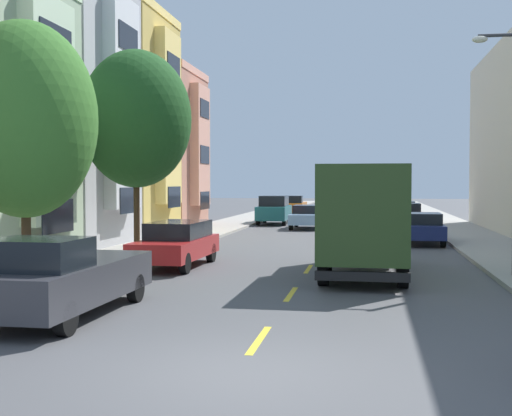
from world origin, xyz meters
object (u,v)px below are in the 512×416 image
object	(u,v)px
delivery_box_truck	(364,214)
parked_hatchback_burgundy	(407,214)
parked_wagon_red	(177,243)
moving_sky_sedan	(307,216)
street_lamp	(511,134)
parked_wagon_silver	(397,206)
parked_sedan_white	(403,210)
street_tree_second	(136,119)
parked_suv_teal	(274,210)
parked_sedan_champagne	(395,204)
parked_sedan_navy	(423,228)
street_tree_nearest	(25,120)
parked_pickup_orange	(293,206)
parked_pickup_charcoal	(61,278)

from	to	relation	value
delivery_box_truck	parked_hatchback_burgundy	xyz separation A→B (m)	(2.59, 23.91, -1.12)
delivery_box_truck	parked_wagon_red	bearing A→B (deg)	168.84
moving_sky_sedan	street_lamp	bearing A→B (deg)	-69.43
street_lamp	parked_wagon_silver	world-z (taller)	street_lamp
parked_wagon_silver	parked_sedan_white	distance (m)	7.49
street_tree_second	parked_suv_teal	size ratio (longest dim) A/B	1.54
parked_sedan_white	parked_sedan_champagne	xyz separation A→B (m)	(-0.07, 13.53, 0.00)
parked_sedan_navy	parked_sedan_champagne	size ratio (longest dim) A/B	1.00
street_tree_nearest	parked_sedan_white	distance (m)	37.52
parked_pickup_orange	street_lamp	bearing A→B (deg)	-73.97
street_tree_nearest	parked_pickup_orange	xyz separation A→B (m)	(2.05, 40.83, -3.53)
parked_pickup_charcoal	street_lamp	bearing A→B (deg)	34.93
parked_suv_teal	parked_sedan_champagne	world-z (taller)	parked_suv_teal
street_lamp	parked_wagon_red	world-z (taller)	street_lamp
parked_sedan_navy	moving_sky_sedan	size ratio (longest dim) A/B	1.01
street_tree_nearest	street_tree_second	xyz separation A→B (m)	(0.00, 8.01, 0.76)
street_lamp	parked_suv_teal	xyz separation A→B (m)	(-10.33, 24.64, -3.22)
parked_hatchback_burgundy	street_lamp	bearing A→B (deg)	-86.27
parked_hatchback_burgundy	parked_wagon_silver	distance (m)	14.20
parked_hatchback_burgundy	moving_sky_sedan	xyz separation A→B (m)	(-6.19, -3.38, -0.01)
parked_wagon_silver	parked_sedan_champagne	world-z (taller)	parked_wagon_silver
parked_wagon_silver	parked_sedan_navy	bearing A→B (deg)	-89.97
parked_wagon_red	moving_sky_sedan	xyz separation A→B (m)	(2.61, 19.31, -0.05)
parked_hatchback_burgundy	parked_sedan_champagne	size ratio (longest dim) A/B	0.89
parked_sedan_white	parked_hatchback_burgundy	bearing A→B (deg)	-90.84
parked_pickup_orange	parked_sedan_champagne	world-z (taller)	parked_pickup_orange
moving_sky_sedan	parked_sedan_white	bearing A→B (deg)	58.08
street_tree_nearest	delivery_box_truck	bearing A→B (deg)	31.87
parked_suv_teal	parked_hatchback_burgundy	bearing A→B (deg)	-3.95
parked_wagon_silver	parked_sedan_champagne	xyz separation A→B (m)	(0.07, 6.04, -0.05)
parked_sedan_white	parked_sedan_navy	world-z (taller)	same
street_tree_nearest	parked_pickup_charcoal	bearing A→B (deg)	-48.66
parked_wagon_silver	parked_wagon_red	distance (m)	37.91
parked_wagon_red	parked_sedan_champagne	world-z (taller)	parked_wagon_red
street_tree_second	parked_wagon_red	xyz separation A→B (m)	(1.99, -1.69, -4.31)
street_tree_second	parked_sedan_white	distance (m)	30.09
delivery_box_truck	parked_sedan_white	bearing A→B (deg)	84.99
street_lamp	parked_wagon_silver	xyz separation A→B (m)	(-1.60, 38.24, -3.41)
parked_pickup_orange	parked_wagon_red	size ratio (longest dim) A/B	1.13
street_lamp	parked_sedan_navy	distance (m)	11.82
street_tree_second	street_tree_nearest	bearing A→B (deg)	-90.00
street_tree_nearest	parked_wagon_silver	size ratio (longest dim) A/B	1.41
street_tree_second	parked_hatchback_burgundy	size ratio (longest dim) A/B	1.86
street_tree_nearest	delivery_box_truck	distance (m)	9.97
parked_pickup_orange	moving_sky_sedan	distance (m)	15.41
parked_sedan_champagne	delivery_box_truck	bearing A→B (deg)	-93.40
delivery_box_truck	parked_wagon_silver	distance (m)	38.21
street_tree_nearest	parked_wagon_red	size ratio (longest dim) A/B	1.40
parked_pickup_orange	parked_hatchback_burgundy	bearing A→B (deg)	-53.52
street_tree_nearest	street_tree_second	distance (m)	8.05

